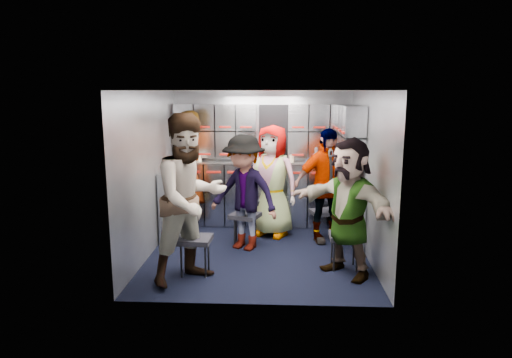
{
  "coord_description": "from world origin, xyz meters",
  "views": [
    {
      "loc": [
        0.24,
        -5.73,
        2.09
      ],
      "look_at": [
        -0.05,
        0.35,
        0.92
      ],
      "focal_mm": 32.0,
      "sensor_mm": 36.0,
      "label": 1
    }
  ],
  "objects_px": {
    "attendant_arc_e": "(348,207)",
    "attendant_arc_c": "(272,181)",
    "jump_seat_mid_left": "(245,217)",
    "attendant_standing": "(188,174)",
    "attendant_arc_b": "(244,193)",
    "jump_seat_near_left": "(195,241)",
    "attendant_arc_d": "(326,186)",
    "jump_seat_near_right": "(345,238)",
    "attendant_arc_a": "(191,199)",
    "jump_seat_mid_right": "(324,213)",
    "jump_seat_center": "(272,203)"
  },
  "relations": [
    {
      "from": "attendant_arc_b",
      "to": "attendant_arc_e",
      "type": "bearing_deg",
      "value": -5.82
    },
    {
      "from": "jump_seat_center",
      "to": "attendant_arc_b",
      "type": "relative_size",
      "value": 0.32
    },
    {
      "from": "jump_seat_mid_right",
      "to": "attendant_arc_d",
      "type": "distance_m",
      "value": 0.48
    },
    {
      "from": "jump_seat_near_right",
      "to": "attendant_standing",
      "type": "xyz_separation_m",
      "value": [
        -2.1,
        1.19,
        0.54
      ]
    },
    {
      "from": "jump_seat_near_right",
      "to": "attendant_arc_e",
      "type": "height_order",
      "value": "attendant_arc_e"
    },
    {
      "from": "attendant_arc_a",
      "to": "jump_seat_mid_right",
      "type": "bearing_deg",
      "value": 1.29
    },
    {
      "from": "jump_seat_center",
      "to": "attendant_arc_b",
      "type": "bearing_deg",
      "value": -114.52
    },
    {
      "from": "jump_seat_mid_right",
      "to": "attendant_arc_c",
      "type": "height_order",
      "value": "attendant_arc_c"
    },
    {
      "from": "jump_seat_near_right",
      "to": "attendant_arc_d",
      "type": "relative_size",
      "value": 0.27
    },
    {
      "from": "attendant_arc_b",
      "to": "attendant_arc_c",
      "type": "bearing_deg",
      "value": 87.42
    },
    {
      "from": "attendant_standing",
      "to": "attendant_arc_c",
      "type": "bearing_deg",
      "value": 59.59
    },
    {
      "from": "jump_seat_near_left",
      "to": "jump_seat_mid_right",
      "type": "bearing_deg",
      "value": 41.78
    },
    {
      "from": "attendant_standing",
      "to": "jump_seat_near_left",
      "type": "bearing_deg",
      "value": -20.53
    },
    {
      "from": "jump_seat_near_left",
      "to": "jump_seat_mid_left",
      "type": "height_order",
      "value": "jump_seat_near_left"
    },
    {
      "from": "jump_seat_mid_right",
      "to": "attendant_standing",
      "type": "distance_m",
      "value": 2.05
    },
    {
      "from": "attendant_arc_a",
      "to": "attendant_arc_e",
      "type": "bearing_deg",
      "value": -35.74
    },
    {
      "from": "jump_seat_near_right",
      "to": "attendant_arc_e",
      "type": "xyz_separation_m",
      "value": [
        0.0,
        -0.18,
        0.42
      ]
    },
    {
      "from": "jump_seat_center",
      "to": "attendant_arc_b",
      "type": "height_order",
      "value": "attendant_arc_b"
    },
    {
      "from": "attendant_arc_b",
      "to": "attendant_arc_c",
      "type": "distance_m",
      "value": 0.72
    },
    {
      "from": "jump_seat_mid_left",
      "to": "jump_seat_center",
      "type": "relative_size",
      "value": 0.93
    },
    {
      "from": "jump_seat_mid_left",
      "to": "attendant_standing",
      "type": "bearing_deg",
      "value": 156.99
    },
    {
      "from": "jump_seat_mid_left",
      "to": "attendant_arc_d",
      "type": "relative_size",
      "value": 0.29
    },
    {
      "from": "jump_seat_near_right",
      "to": "attendant_arc_c",
      "type": "bearing_deg",
      "value": 124.69
    },
    {
      "from": "jump_seat_near_left",
      "to": "attendant_arc_c",
      "type": "distance_m",
      "value": 1.8
    },
    {
      "from": "attendant_arc_b",
      "to": "attendant_arc_e",
      "type": "height_order",
      "value": "attendant_arc_e"
    },
    {
      "from": "jump_seat_mid_right",
      "to": "attendant_arc_a",
      "type": "xyz_separation_m",
      "value": [
        -1.62,
        -1.63,
        0.58
      ]
    },
    {
      "from": "jump_seat_near_right",
      "to": "attendant_arc_b",
      "type": "xyz_separation_m",
      "value": [
        -1.25,
        0.65,
        0.39
      ]
    },
    {
      "from": "jump_seat_center",
      "to": "jump_seat_near_right",
      "type": "xyz_separation_m",
      "value": [
        0.88,
        -1.45,
        -0.06
      ]
    },
    {
      "from": "jump_seat_mid_right",
      "to": "attendant_arc_d",
      "type": "xyz_separation_m",
      "value": [
        -0.0,
        -0.18,
        0.45
      ]
    },
    {
      "from": "attendant_arc_a",
      "to": "attendant_arc_e",
      "type": "xyz_separation_m",
      "value": [
        1.75,
        0.25,
        -0.14
      ]
    },
    {
      "from": "attendant_standing",
      "to": "attendant_arc_e",
      "type": "height_order",
      "value": "attendant_standing"
    },
    {
      "from": "jump_seat_mid_left",
      "to": "attendant_arc_b",
      "type": "xyz_separation_m",
      "value": [
        0.0,
        -0.18,
        0.38
      ]
    },
    {
      "from": "jump_seat_mid_left",
      "to": "jump_seat_near_right",
      "type": "distance_m",
      "value": 1.5
    },
    {
      "from": "jump_seat_near_left",
      "to": "attendant_arc_a",
      "type": "xyz_separation_m",
      "value": [
        -0.0,
        -0.18,
        0.54
      ]
    },
    {
      "from": "attendant_arc_c",
      "to": "attendant_arc_e",
      "type": "distance_m",
      "value": 1.7
    },
    {
      "from": "attendant_arc_b",
      "to": "attendant_arc_d",
      "type": "height_order",
      "value": "attendant_arc_d"
    },
    {
      "from": "jump_seat_near_right",
      "to": "attendant_arc_a",
      "type": "bearing_deg",
      "value": -166.24
    },
    {
      "from": "jump_seat_mid_left",
      "to": "attendant_standing",
      "type": "xyz_separation_m",
      "value": [
        -0.85,
        0.36,
        0.53
      ]
    },
    {
      "from": "attendant_arc_e",
      "to": "attendant_arc_c",
      "type": "bearing_deg",
      "value": 169.64
    },
    {
      "from": "attendant_arc_e",
      "to": "attendant_standing",
      "type": "bearing_deg",
      "value": -164.79
    },
    {
      "from": "attendant_arc_a",
      "to": "attendant_arc_d",
      "type": "distance_m",
      "value": 2.17
    },
    {
      "from": "attendant_arc_a",
      "to": "attendant_arc_c",
      "type": "relative_size",
      "value": 1.15
    },
    {
      "from": "attendant_arc_d",
      "to": "jump_seat_near_right",
      "type": "bearing_deg",
      "value": -99.28
    },
    {
      "from": "jump_seat_near_left",
      "to": "jump_seat_center",
      "type": "xyz_separation_m",
      "value": [
        0.87,
        1.7,
        0.05
      ]
    },
    {
      "from": "jump_seat_mid_left",
      "to": "attendant_arc_c",
      "type": "distance_m",
      "value": 0.71
    },
    {
      "from": "attendant_arc_c",
      "to": "jump_seat_mid_left",
      "type": "bearing_deg",
      "value": -106.12
    },
    {
      "from": "jump_seat_near_right",
      "to": "attendant_arc_a",
      "type": "xyz_separation_m",
      "value": [
        -1.75,
        -0.43,
        0.56
      ]
    },
    {
      "from": "jump_seat_near_left",
      "to": "attendant_arc_e",
      "type": "distance_m",
      "value": 1.8
    },
    {
      "from": "attendant_arc_c",
      "to": "attendant_arc_d",
      "type": "relative_size",
      "value": 1.01
    },
    {
      "from": "attendant_arc_d",
      "to": "attendant_arc_b",
      "type": "bearing_deg",
      "value": -178.55
    }
  ]
}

